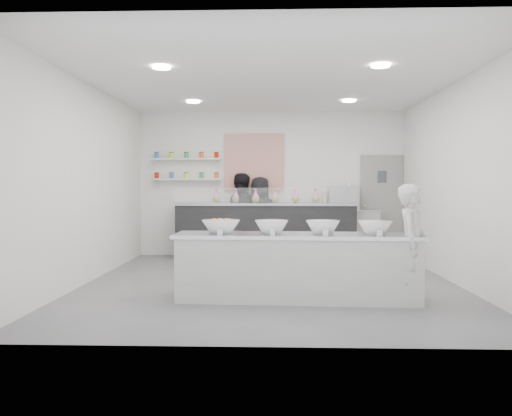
{
  "coord_description": "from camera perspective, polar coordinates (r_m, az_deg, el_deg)",
  "views": [
    {
      "loc": [
        0.02,
        -7.44,
        1.45
      ],
      "look_at": [
        -0.23,
        0.4,
        1.11
      ],
      "focal_mm": 35.0,
      "sensor_mm": 36.0,
      "label": 1
    }
  ],
  "objects": [
    {
      "name": "cookie_bags",
      "position": [
        10.04,
        1.1,
        1.4
      ],
      "size": [
        2.16,
        0.21,
        0.28
      ],
      "primitive_type": null,
      "rotation": [
        0.0,
        0.0,
        -0.02
      ],
      "color": "pink",
      "rests_on": "back_bar"
    },
    {
      "name": "left_wall",
      "position": [
        7.94,
        -18.64,
        2.71
      ],
      "size": [
        0.0,
        6.0,
        6.0
      ],
      "primitive_type": "plane",
      "rotation": [
        1.57,
        0.0,
        1.57
      ],
      "color": "white",
      "rests_on": "floor"
    },
    {
      "name": "preserve_jars",
      "position": [
        10.48,
        -7.95,
        4.8
      ],
      "size": [
        1.45,
        0.1,
        0.56
      ],
      "primitive_type": null,
      "color": "#C31400",
      "rests_on": "jar_shelf_lower"
    },
    {
      "name": "staff_left",
      "position": [
        10.33,
        -1.87,
        -0.79
      ],
      "size": [
        0.85,
        0.67,
        1.72
      ],
      "primitive_type": "imported",
      "rotation": [
        0.0,
        0.0,
        3.16
      ],
      "color": "black",
      "rests_on": "floor"
    },
    {
      "name": "espresso_machine",
      "position": [
        10.33,
        9.93,
        1.08
      ],
      "size": [
        0.6,
        0.42,
        0.46
      ],
      "primitive_type": "cube",
      "color": "#93969E",
      "rests_on": "espresso_ledge"
    },
    {
      "name": "prep_bowls",
      "position": [
        6.35,
        4.72,
        -2.18
      ],
      "size": [
        2.4,
        0.63,
        0.17
      ],
      "primitive_type": null,
      "rotation": [
        0.0,
        0.0,
        -0.04
      ],
      "color": "white",
      "rests_on": "prep_counter"
    },
    {
      "name": "cup_stacks",
      "position": [
        10.29,
        8.16,
        0.84
      ],
      "size": [
        0.24,
        0.24,
        0.37
      ],
      "primitive_type": null,
      "color": "tan",
      "rests_on": "espresso_ledge"
    },
    {
      "name": "jar_shelf_upper",
      "position": [
        10.51,
        -7.93,
        5.56
      ],
      "size": [
        1.45,
        0.22,
        0.04
      ],
      "primitive_type": "cube",
      "color": "silver",
      "rests_on": "back_wall"
    },
    {
      "name": "downlight_3",
      "position": [
        9.27,
        10.57,
        11.93
      ],
      "size": [
        0.24,
        0.24,
        0.02
      ],
      "primitive_type": "cylinder",
      "color": "white",
      "rests_on": "ceiling"
    },
    {
      "name": "ceiling",
      "position": [
        7.6,
        1.66,
        14.24
      ],
      "size": [
        6.0,
        6.0,
        0.0
      ],
      "primitive_type": "plane",
      "rotation": [
        3.14,
        0.0,
        0.0
      ],
      "color": "white",
      "rests_on": "floor"
    },
    {
      "name": "downlight_2",
      "position": [
        9.28,
        -7.18,
        11.95
      ],
      "size": [
        0.24,
        0.24,
        0.02
      ],
      "primitive_type": "cylinder",
      "color": "white",
      "rests_on": "ceiling"
    },
    {
      "name": "downlight_0",
      "position": [
        6.77,
        -10.76,
        15.5
      ],
      "size": [
        0.24,
        0.24,
        0.02
      ],
      "primitive_type": "cylinder",
      "color": "white",
      "rests_on": "ceiling"
    },
    {
      "name": "label_cards",
      "position": [
        5.82,
        5.21,
        -3.1
      ],
      "size": [
        2.01,
        0.04,
        0.07
      ],
      "primitive_type": null,
      "color": "white",
      "rests_on": "prep_counter"
    },
    {
      "name": "espresso_ledge",
      "position": [
        10.38,
        10.29,
        -2.89
      ],
      "size": [
        1.31,
        0.42,
        0.97
      ],
      "primitive_type": "cube",
      "color": "silver",
      "rests_on": "floor"
    },
    {
      "name": "back_wall",
      "position": [
        10.44,
        1.7,
        2.75
      ],
      "size": [
        5.5,
        0.0,
        5.5
      ],
      "primitive_type": "plane",
      "rotation": [
        1.57,
        0.0,
        0.0
      ],
      "color": "white",
      "rests_on": "floor"
    },
    {
      "name": "prep_counter",
      "position": [
        6.41,
        4.7,
        -6.73
      ],
      "size": [
        3.14,
        0.84,
        0.85
      ],
      "primitive_type": "cube",
      "rotation": [
        0.0,
        0.0,
        -0.04
      ],
      "color": "silver",
      "rests_on": "floor"
    },
    {
      "name": "sneeze_guard",
      "position": [
        9.73,
        1.04,
        1.44
      ],
      "size": [
        3.57,
        0.1,
        0.31
      ],
      "primitive_type": "cube",
      "rotation": [
        0.0,
        0.0,
        -0.02
      ],
      "color": "white",
      "rests_on": "back_bar"
    },
    {
      "name": "jar_shelf_lower",
      "position": [
        10.49,
        -7.92,
        3.27
      ],
      "size": [
        1.45,
        0.22,
        0.04
      ],
      "primitive_type": "cube",
      "color": "silver",
      "rests_on": "back_wall"
    },
    {
      "name": "right_wall",
      "position": [
        7.92,
        21.98,
        2.66
      ],
      "size": [
        0.0,
        6.0,
        6.0
      ],
      "primitive_type": "plane",
      "rotation": [
        1.57,
        0.0,
        -1.57
      ],
      "color": "white",
      "rests_on": "floor"
    },
    {
      "name": "downlight_1",
      "position": [
        6.76,
        14.04,
        15.49
      ],
      "size": [
        0.24,
        0.24,
        0.02
      ],
      "primitive_type": "cylinder",
      "color": "white",
      "rests_on": "ceiling"
    },
    {
      "name": "back_bar",
      "position": [
        10.08,
        1.1,
        -2.59
      ],
      "size": [
        3.63,
        0.75,
        1.12
      ],
      "primitive_type": "cube",
      "rotation": [
        0.0,
        0.0,
        -0.02
      ],
      "color": "black",
      "rests_on": "floor"
    },
    {
      "name": "woman_prep",
      "position": [
        6.4,
        17.4,
        -4.01
      ],
      "size": [
        0.53,
        0.63,
        1.48
      ],
      "primitive_type": "imported",
      "rotation": [
        0.0,
        0.0,
        1.17
      ],
      "color": "silver",
      "rests_on": "floor"
    },
    {
      "name": "staff_right",
      "position": [
        10.31,
        0.47,
        -0.98
      ],
      "size": [
        0.87,
        0.63,
        1.66
      ],
      "primitive_type": "imported",
      "rotation": [
        0.0,
        0.0,
        3.01
      ],
      "color": "black",
      "rests_on": "floor"
    },
    {
      "name": "floor",
      "position": [
        7.58,
        1.63,
        -8.55
      ],
      "size": [
        6.0,
        6.0,
        0.0
      ],
      "primitive_type": "plane",
      "color": "#515156",
      "rests_on": "ground"
    },
    {
      "name": "pattern_panel",
      "position": [
        10.43,
        -0.23,
        5.22
      ],
      "size": [
        1.25,
        0.03,
        1.2
      ],
      "primitive_type": "cube",
      "color": "#B12F26",
      "rests_on": "back_wall"
    },
    {
      "name": "back_door",
      "position": [
        10.66,
        14.15,
        0.25
      ],
      "size": [
        0.88,
        0.04,
        2.1
      ],
      "primitive_type": "cube",
      "color": "gray",
      "rests_on": "floor"
    }
  ]
}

